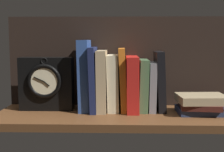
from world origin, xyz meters
The scene contains 13 objects.
ground_plane centered at (0.00, 0.00, -1.25)cm, with size 87.22×29.36×2.50cm, color brown.
back_panel centered at (0.00, 14.08, 16.93)cm, with size 87.22×1.20×33.85cm, color black.
book_blue_modern centered at (-13.64, 5.09, 12.53)cm, with size 3.67×13.38×25.06cm, color #2D4C8E.
book_navy_bierce centered at (-10.46, 5.09, 11.27)cm, with size 2.09×16.39×22.53cm, color #192147.
book_tan_shortstories centered at (-7.46, 5.09, 10.69)cm, with size 3.31×15.33×21.38cm, color tan.
book_cream_twain centered at (-3.54, 5.09, 9.91)cm, with size 3.92×12.96×19.81cm, color beige.
book_orange_pandolfini centered at (-0.16, 5.09, 11.08)cm, with size 2.23×14.04×22.16cm, color orange.
book_red_requiem centered at (3.33, 5.09, 9.64)cm, with size 4.15×16.79×19.28cm, color red.
book_green_romantic centered at (7.22, 5.09, 9.10)cm, with size 3.03×12.46×18.19cm, color #476B44.
book_gray_chess centered at (10.24, 5.09, 8.62)cm, with size 2.42×12.06×17.24cm, color gray.
book_black_skeptic centered at (13.08, 5.09, 10.52)cm, with size 2.66×12.20×21.05cm, color black.
framed_clock centered at (-27.44, 4.92, 9.62)cm, with size 18.94×7.46×19.02cm.
book_stack_side centered at (26.65, 0.32, 3.31)cm, with size 16.75×13.87×6.52cm.
Camera 1 is at (-0.71, -102.08, 24.78)cm, focal length 48.62 mm.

